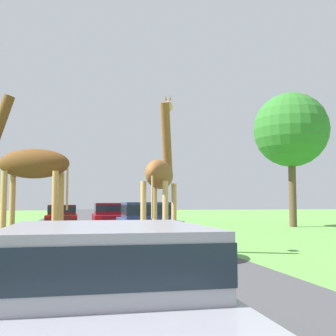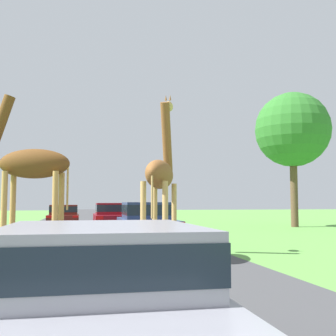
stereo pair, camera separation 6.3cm
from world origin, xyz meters
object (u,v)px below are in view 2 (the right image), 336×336
(giraffe_near_road, at_px, (161,174))
(giraffe_companion, at_px, (30,166))
(car_verge_right, at_px, (129,213))
(car_queue_left, at_px, (147,223))
(car_far_ahead, at_px, (64,215))
(car_queue_right, at_px, (113,217))
(car_lead_maroon, at_px, (100,292))
(tree_left_edge, at_px, (293,130))

(giraffe_near_road, relative_size, giraffe_companion, 0.97)
(car_verge_right, bearing_deg, giraffe_companion, -105.28)
(giraffe_near_road, height_order, car_queue_left, giraffe_near_road)
(giraffe_near_road, bearing_deg, car_queue_left, 108.37)
(car_queue_left, xyz_separation_m, car_far_ahead, (-3.30, 12.63, -0.08))
(car_queue_right, bearing_deg, car_lead_maroon, -94.59)
(car_queue_right, bearing_deg, car_far_ahead, 113.14)
(giraffe_near_road, xyz_separation_m, tree_left_edge, (10.76, 12.73, 3.72))
(car_queue_right, height_order, car_queue_left, car_queue_left)
(car_far_ahead, bearing_deg, car_verge_right, 31.72)
(car_queue_left, bearing_deg, tree_left_edge, 41.12)
(giraffe_near_road, height_order, car_lead_maroon, giraffe_near_road)
(giraffe_companion, relative_size, car_queue_left, 1.16)
(car_far_ahead, bearing_deg, tree_left_edge, -13.63)
(giraffe_companion, relative_size, car_queue_right, 1.11)
(giraffe_near_road, height_order, giraffe_companion, giraffe_companion)
(car_lead_maroon, relative_size, car_verge_right, 1.01)
(car_queue_left, relative_size, car_verge_right, 0.92)
(giraffe_near_road, distance_m, car_lead_maroon, 7.61)
(giraffe_companion, bearing_deg, car_queue_right, -6.61)
(tree_left_edge, bearing_deg, car_queue_left, -138.88)
(car_far_ahead, bearing_deg, car_queue_left, -75.35)
(giraffe_near_road, xyz_separation_m, car_queue_left, (0.15, 3.47, -1.47))
(car_lead_maroon, distance_m, car_far_ahead, 23.34)
(car_queue_left, height_order, car_far_ahead, car_queue_left)
(giraffe_near_road, distance_m, car_verge_right, 18.92)
(car_queue_left, bearing_deg, car_queue_right, 95.95)
(giraffe_companion, bearing_deg, car_far_ahead, 11.14)
(car_queue_right, bearing_deg, car_verge_right, 78.75)
(car_lead_maroon, relative_size, car_far_ahead, 1.13)
(giraffe_companion, height_order, car_verge_right, giraffe_companion)
(tree_left_edge, bearing_deg, car_far_ahead, 166.37)
(tree_left_edge, bearing_deg, giraffe_companion, -141.43)
(car_queue_right, xyz_separation_m, car_far_ahead, (-2.63, 6.14, -0.07))
(car_lead_maroon, bearing_deg, car_far_ahead, 93.07)
(car_queue_left, distance_m, car_far_ahead, 13.06)
(car_queue_right, relative_size, car_verge_right, 0.96)
(giraffe_near_road, height_order, car_far_ahead, giraffe_near_road)
(car_lead_maroon, relative_size, car_queue_left, 1.11)
(car_lead_maroon, height_order, car_queue_left, car_queue_left)
(giraffe_companion, height_order, car_queue_right, giraffe_companion)
(giraffe_near_road, distance_m, car_queue_left, 3.78)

